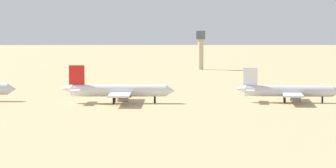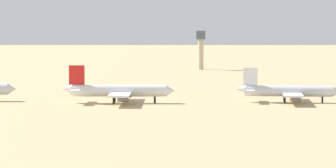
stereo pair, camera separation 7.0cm
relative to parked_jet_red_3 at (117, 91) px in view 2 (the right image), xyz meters
name	(u,v)px [view 2 (the right image)]	position (x,y,z in m)	size (l,w,h in m)	color
ground	(124,103)	(2.19, 0.81, -4.04)	(4000.00, 4000.00, 0.00)	tan
ridge_west	(61,17)	(-210.31, 1053.98, 37.35)	(388.39, 275.11, 82.78)	gray
ridge_center	(321,2)	(227.28, 1001.85, 60.07)	(343.07, 290.09, 128.23)	gray
parked_jet_red_3	(117,91)	(0.00, 0.00, 0.00)	(37.27, 31.26, 12.33)	white
parked_jet_white_4	(288,91)	(55.63, 4.09, -0.31)	(34.50, 29.03, 11.40)	silver
control_tower	(201,46)	(27.77, 192.32, 9.47)	(5.20, 5.20, 22.39)	#C6B793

